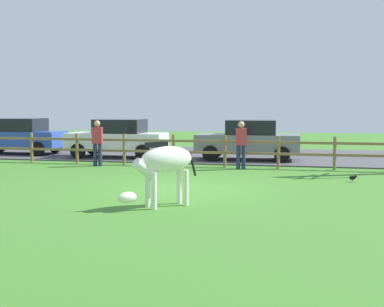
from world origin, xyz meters
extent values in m
plane|color=#3D7528|center=(0.00, 0.00, 0.00)|extent=(60.00, 60.00, 0.00)
cube|color=#47474C|center=(0.00, 9.30, 0.03)|extent=(28.00, 7.40, 0.05)
cylinder|color=olive|center=(-7.26, 5.00, 0.57)|extent=(0.11, 0.11, 1.14)
cylinder|color=olive|center=(-5.39, 5.00, 0.57)|extent=(0.11, 0.11, 1.14)
cylinder|color=olive|center=(-3.51, 5.00, 0.57)|extent=(0.11, 0.11, 1.14)
cylinder|color=olive|center=(-1.64, 5.00, 0.57)|extent=(0.11, 0.11, 1.14)
cylinder|color=olive|center=(0.23, 5.00, 0.57)|extent=(0.11, 0.11, 1.14)
cylinder|color=olive|center=(2.10, 5.00, 0.57)|extent=(0.11, 0.11, 1.14)
cylinder|color=olive|center=(3.97, 5.00, 0.57)|extent=(0.11, 0.11, 1.14)
cube|color=olive|center=(-0.71, 5.00, 0.51)|extent=(20.59, 0.06, 0.09)
cube|color=olive|center=(-0.71, 5.00, 0.91)|extent=(20.59, 0.06, 0.09)
ellipsoid|color=white|center=(0.22, -2.57, 1.03)|extent=(1.20, 1.23, 0.56)
cylinder|color=white|center=(0.05, -2.95, 0.39)|extent=(0.11, 0.11, 0.78)
cylinder|color=white|center=(-0.15, -2.76, 0.39)|extent=(0.11, 0.11, 0.78)
cylinder|color=white|center=(0.60, -2.37, 0.39)|extent=(0.11, 0.11, 0.78)
cylinder|color=white|center=(0.40, -2.18, 0.39)|extent=(0.11, 0.11, 0.78)
cylinder|color=white|center=(-0.14, -2.95, 0.84)|extent=(0.58, 0.59, 0.51)
ellipsoid|color=white|center=(-0.42, -3.26, 0.28)|extent=(0.45, 0.46, 0.24)
cube|color=black|center=(0.05, -2.75, 1.35)|extent=(0.41, 0.43, 0.12)
cylinder|color=black|center=(0.68, -2.08, 0.88)|extent=(0.17, 0.17, 0.54)
cylinder|color=black|center=(4.38, 2.22, 0.03)|extent=(0.01, 0.01, 0.06)
cylinder|color=black|center=(4.38, 2.18, 0.03)|extent=(0.01, 0.01, 0.06)
ellipsoid|color=black|center=(4.38, 2.20, 0.12)|extent=(0.18, 0.10, 0.12)
sphere|color=black|center=(4.47, 2.20, 0.17)|extent=(0.07, 0.07, 0.07)
cube|color=white|center=(-4.62, 7.18, 0.70)|extent=(4.05, 1.82, 0.70)
cube|color=black|center=(-4.47, 7.18, 1.33)|extent=(1.95, 1.62, 0.56)
cylinder|color=black|center=(-5.95, 6.29, 0.35)|extent=(0.61, 0.20, 0.60)
cylinder|color=black|center=(-6.00, 7.99, 0.35)|extent=(0.61, 0.20, 0.60)
cylinder|color=black|center=(-3.25, 6.37, 0.35)|extent=(0.61, 0.20, 0.60)
cylinder|color=black|center=(-3.30, 8.07, 0.35)|extent=(0.61, 0.20, 0.60)
cube|color=slate|center=(0.74, 7.32, 0.70)|extent=(4.08, 1.91, 0.70)
cube|color=black|center=(0.89, 7.33, 1.33)|extent=(1.98, 1.66, 0.56)
cylinder|color=black|center=(-0.56, 6.40, 0.35)|extent=(0.61, 0.21, 0.60)
cylinder|color=black|center=(-0.65, 8.10, 0.35)|extent=(0.61, 0.21, 0.60)
cylinder|color=black|center=(2.13, 6.54, 0.35)|extent=(0.61, 0.21, 0.60)
cylinder|color=black|center=(2.04, 8.24, 0.35)|extent=(0.61, 0.21, 0.60)
cube|color=#2D4CAD|center=(-9.43, 7.69, 0.70)|extent=(4.05, 1.82, 0.70)
cube|color=black|center=(-9.28, 7.69, 1.33)|extent=(1.95, 1.62, 0.56)
cylinder|color=black|center=(-10.80, 8.50, 0.35)|extent=(0.61, 0.20, 0.60)
cylinder|color=black|center=(-8.05, 6.88, 0.35)|extent=(0.61, 0.20, 0.60)
cylinder|color=black|center=(-8.10, 8.58, 0.35)|extent=(0.61, 0.20, 0.60)
cylinder|color=#232847|center=(-4.37, 4.32, 0.41)|extent=(0.14, 0.14, 0.82)
cylinder|color=#232847|center=(-4.19, 4.35, 0.41)|extent=(0.14, 0.14, 0.82)
cube|color=#B7333D|center=(-4.28, 4.34, 1.11)|extent=(0.40, 0.29, 0.58)
sphere|color=tan|center=(-4.28, 4.34, 1.53)|extent=(0.22, 0.22, 0.22)
cylinder|color=#232847|center=(0.78, 4.54, 0.41)|extent=(0.14, 0.14, 0.82)
cylinder|color=#232847|center=(0.95, 4.57, 0.41)|extent=(0.14, 0.14, 0.82)
cube|color=#B7333D|center=(0.86, 4.55, 1.11)|extent=(0.39, 0.28, 0.58)
sphere|color=tan|center=(0.86, 4.55, 1.53)|extent=(0.22, 0.22, 0.22)
camera|label=1|loc=(3.35, -13.76, 2.19)|focal=50.72mm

